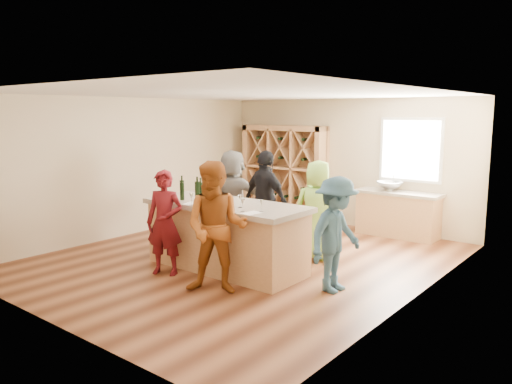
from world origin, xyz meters
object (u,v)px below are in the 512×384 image
Objects in this scene: wine_bottle_e at (208,193)px; person_near_right at (216,228)px; person_far_mid at (266,201)px; person_far_right at (317,210)px; wine_rack at (284,172)px; wine_bottle_d at (197,191)px; wine_bottle_a at (182,189)px; wine_bottle_b at (182,191)px; wine_bottle_c at (201,191)px; person_near_left at (165,223)px; person_server at (336,235)px; sink at (390,186)px; tasting_counter_base at (226,238)px; person_far_left at (233,196)px; wine_bottle_f at (215,196)px.

wine_bottle_e is 1.18m from person_near_right.
person_near_right is 1.01× the size of person_far_mid.
person_far_right is (0.24, 2.24, -0.07)m from person_near_right.
wine_rack is 6.86× the size of wine_bottle_d.
wine_bottle_a reaches higher than wine_bottle_b.
wine_bottle_c is 0.84m from person_near_left.
wine_rack is at bearing 102.32° from wine_bottle_b.
person_far_right is (-1.02, 1.17, 0.04)m from person_server.
wine_bottle_d is 0.74m from person_near_left.
person_far_mid is at bearing 76.36° from wine_bottle_c.
wine_bottle_e is at bearing 40.76° from person_near_left.
person_near_right is (1.49, -0.76, -0.31)m from wine_bottle_a.
wine_bottle_c is 0.88× the size of wine_bottle_d.
person_far_right is at bearing 45.60° from wine_bottle_c.
wine_rack is 5.10m from person_server.
person_server reaches higher than wine_bottle_a.
wine_bottle_b is (0.15, -0.13, -0.00)m from wine_bottle_a.
sink is at bearing 66.10° from wine_bottle_b.
tasting_counter_base is 1.60× the size of person_server.
person_far_right is at bearing 53.39° from wine_bottle_e.
wine_bottle_a is 0.18× the size of person_near_left.
person_far_left reaches higher than person_server.
person_near_left reaches higher than tasting_counter_base.
wine_bottle_e is (0.19, 0.05, -0.02)m from wine_bottle_d.
wine_bottle_d is at bearing -164.48° from wine_bottle_e.
person_near_right is 1.08× the size of person_far_right.
wine_bottle_a is 1.03× the size of wine_bottle_e.
wine_bottle_f is at bearing -2.93° from wine_bottle_b.
wine_bottle_a is 0.16× the size of person_far_mid.
wine_bottle_d is at bearing -73.67° from wine_rack.
person_far_mid is at bearing 64.06° from wine_bottle_a.
person_near_right is at bearing -40.49° from wine_bottle_e.
person_far_left is (-1.10, 1.42, 0.40)m from tasting_counter_base.
wine_bottle_b is 1.01× the size of wine_bottle_c.
person_far_left reaches higher than wine_bottle_d.
tasting_counter_base is at bearing 30.80° from wine_bottle_e.
sink is 1.87× the size of wine_bottle_e.
wine_rack is 2.97m from person_far_mid.
wine_bottle_e reaches higher than wine_bottle_c.
wine_rack reaches higher than person_far_left.
person_near_right reaches higher than person_far_right.
wine_bottle_b is 0.77m from wine_bottle_f.
tasting_counter_base is 0.88m from wine_bottle_d.
person_far_left is at bearing 3.65° from person_far_mid.
person_far_left is at bearing 112.34° from wine_bottle_d.
wine_rack is 4.07m from wine_bottle_a.
person_server is at bearing 164.10° from person_far_mid.
person_far_mid is 1.02× the size of person_far_left.
wine_bottle_c is (0.36, 0.07, -0.01)m from wine_bottle_a.
person_near_left is (-1.63, -4.59, -0.20)m from sink.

